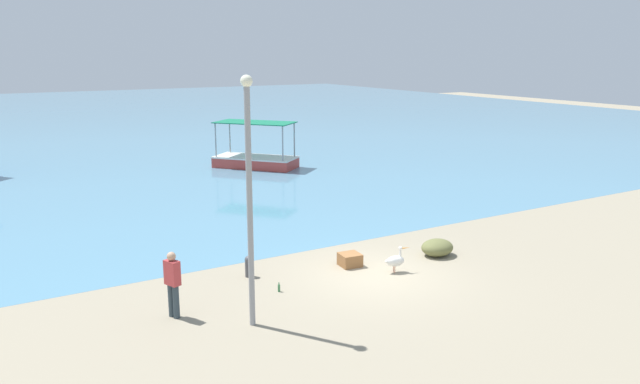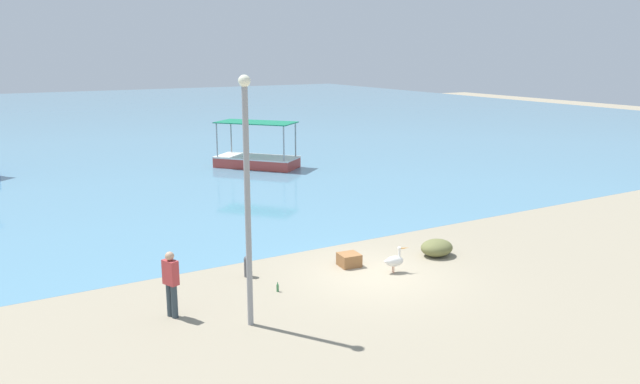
% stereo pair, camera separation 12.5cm
% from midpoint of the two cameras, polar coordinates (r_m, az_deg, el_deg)
% --- Properties ---
extents(ground, '(120.00, 120.00, 0.00)m').
position_cam_midpoint_polar(ground, '(18.58, 4.85, -7.58)').
color(ground, gray).
extents(harbor_water, '(110.00, 90.00, 0.00)m').
position_cam_midpoint_polar(harbor_water, '(63.27, -21.48, 6.08)').
color(harbor_water, '#568BA7').
rests_on(harbor_water, ground).
extents(fishing_boat_far_left, '(4.47, 4.79, 2.57)m').
position_cam_midpoint_polar(fishing_boat_far_left, '(35.39, -6.01, 3.05)').
color(fishing_boat_far_left, '#BB3F38').
rests_on(fishing_boat_far_left, harbor_water).
extents(pelican, '(0.80, 0.40, 0.80)m').
position_cam_midpoint_polar(pelican, '(18.73, 6.72, -6.23)').
color(pelican, '#E0997A').
rests_on(pelican, ground).
extents(lamp_post, '(0.28, 0.28, 5.94)m').
position_cam_midpoint_polar(lamp_post, '(14.41, -6.73, 0.19)').
color(lamp_post, gray).
rests_on(lamp_post, ground).
extents(mooring_bollard, '(0.23, 0.23, 0.63)m').
position_cam_midpoint_polar(mooring_bollard, '(18.41, -6.74, -6.70)').
color(mooring_bollard, '#47474C').
rests_on(mooring_bollard, ground).
extents(fisherman_standing, '(0.35, 0.45, 1.69)m').
position_cam_midpoint_polar(fisherman_standing, '(15.88, -13.54, -8.04)').
color(fisherman_standing, '#313F48').
rests_on(fisherman_standing, ground).
extents(net_pile, '(1.08, 0.92, 0.54)m').
position_cam_midpoint_polar(net_pile, '(20.46, 10.50, -5.01)').
color(net_pile, olive).
rests_on(net_pile, ground).
extents(cargo_crate, '(0.67, 0.66, 0.39)m').
position_cam_midpoint_polar(cargo_crate, '(19.24, 2.57, -6.20)').
color(cargo_crate, '#956137').
rests_on(cargo_crate, ground).
extents(glass_bottle, '(0.07, 0.07, 0.27)m').
position_cam_midpoint_polar(glass_bottle, '(17.32, -3.98, -8.74)').
color(glass_bottle, '#3F7F4C').
rests_on(glass_bottle, ground).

